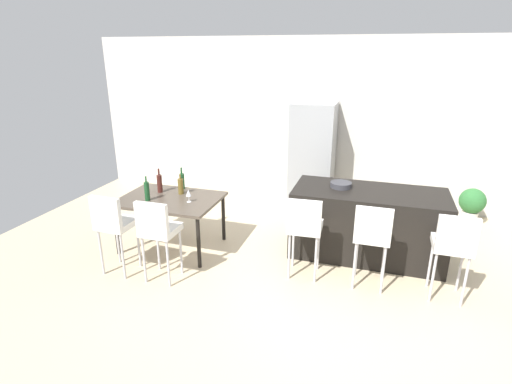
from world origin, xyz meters
The scene contains 17 objects.
ground_plane centered at (0.00, 0.00, 0.00)m, with size 10.00×10.00×0.00m, color #C6B28E.
back_wall centered at (0.00, 2.72, 1.45)m, with size 10.00×0.12×2.90m, color beige.
kitchen_island centered at (0.34, 0.73, 0.46)m, with size 1.98×0.89×0.92m, color black.
bar_chair_left centered at (-0.37, -0.10, 0.70)m, with size 0.42×0.42×1.05m.
bar_chair_middle centered at (0.41, -0.10, 0.70)m, with size 0.40×0.40×1.05m.
bar_chair_right centered at (1.25, -0.10, 0.70)m, with size 0.40×0.40×1.05m.
dining_table centered at (-2.29, 0.15, 0.68)m, with size 1.34×0.97×0.74m.
dining_chair_near centered at (-2.60, -0.70, 0.70)m, with size 0.42×0.42×1.05m.
dining_chair_far centered at (-1.99, -0.70, 0.70)m, with size 0.40×0.40×1.05m.
wine_bottle_corner centered at (-2.54, 0.32, 0.88)m, with size 0.07×0.07×0.35m.
wine_bottle_left centered at (-2.53, -0.02, 0.88)m, with size 0.07×0.07×0.34m.
wine_bottle_middle centered at (-2.22, 0.35, 0.86)m, with size 0.08×0.08×0.29m.
wine_bottle_inner centered at (-2.32, 0.56, 0.86)m, with size 0.07×0.07×0.32m.
wine_glass_right centered at (-1.97, 0.09, 0.86)m, with size 0.07×0.07×0.17m.
refrigerator centered at (-0.70, 2.28, 0.92)m, with size 0.72×0.68×1.84m, color #939699.
fruit_bowl centered at (-0.05, 0.77, 0.96)m, with size 0.29×0.29×0.07m, color #333338.
potted_plant centered at (1.89, 2.27, 0.35)m, with size 0.40×0.40×0.60m.
Camera 1 is at (0.38, -4.43, 2.66)m, focal length 28.11 mm.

